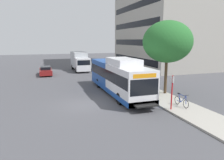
# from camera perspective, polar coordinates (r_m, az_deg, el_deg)

# --- Properties ---
(ground_plane) EXTENTS (120.00, 120.00, 0.00)m
(ground_plane) POSITION_cam_1_polar(r_m,az_deg,el_deg) (25.36, -10.87, -1.44)
(ground_plane) COLOR #4C4C51
(sidewalk_curb) EXTENTS (3.00, 56.00, 0.14)m
(sidewalk_curb) POSITION_cam_1_polar(r_m,az_deg,el_deg) (25.35, 5.64, -1.14)
(sidewalk_curb) COLOR #A8A399
(sidewalk_curb) RESTS_ON ground
(transit_bus) EXTENTS (2.58, 12.25, 3.65)m
(transit_bus) POSITION_cam_1_polar(r_m,az_deg,el_deg) (20.83, 1.61, 0.88)
(transit_bus) COLOR white
(transit_bus) RESTS_ON ground
(bus_stop_sign_pole) EXTENTS (0.10, 0.36, 2.60)m
(bus_stop_sign_pole) POSITION_cam_1_polar(r_m,az_deg,el_deg) (16.22, 16.06, -2.60)
(bus_stop_sign_pole) COLOR red
(bus_stop_sign_pole) RESTS_ON sidewalk_curb
(bicycle_parked) EXTENTS (0.52, 1.76, 1.02)m
(bicycle_parked) POSITION_cam_1_polar(r_m,az_deg,el_deg) (17.51, 18.45, -5.44)
(bicycle_parked) COLOR black
(bicycle_parked) RESTS_ON sidewalk_curb
(street_tree_near_stop) EXTENTS (4.67, 4.67, 7.00)m
(street_tree_near_stop) POSITION_cam_1_polar(r_m,az_deg,el_deg) (20.74, 14.90, 10.05)
(street_tree_near_stop) COLOR #4C3823
(street_tree_near_stop) RESTS_ON sidewalk_curb
(parked_car_far_lane) EXTENTS (1.80, 4.50, 1.33)m
(parked_car_far_lane) POSITION_cam_1_polar(r_m,az_deg,el_deg) (33.80, -17.68, 2.42)
(parked_car_far_lane) COLOR maroon
(parked_car_far_lane) RESTS_ON ground
(box_truck_background) EXTENTS (2.32, 7.01, 3.25)m
(box_truck_background) POSITION_cam_1_polar(r_m,az_deg,el_deg) (37.37, -8.79, 5.22)
(box_truck_background) COLOR silver
(box_truck_background) RESTS_ON ground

